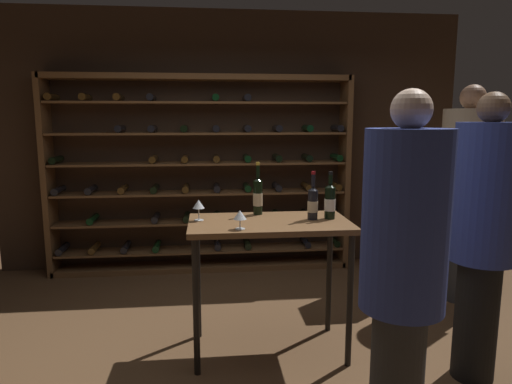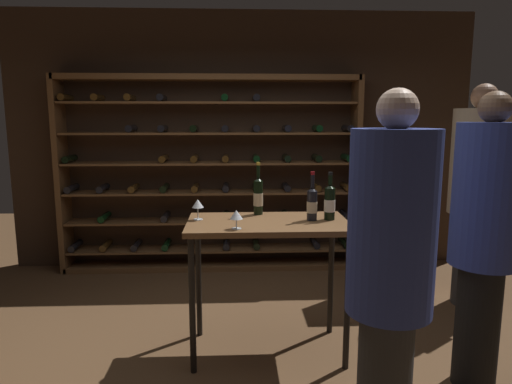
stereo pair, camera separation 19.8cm
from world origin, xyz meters
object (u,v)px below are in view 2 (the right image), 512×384
Objects in this scene: person_bystander_red_print at (477,186)px; display_cabinet at (405,214)px; wine_rack at (211,176)px; person_guest_khaki at (390,266)px; wine_bottle_gold_foil at (258,196)px; wine_glass_stemmed_left at (198,204)px; wine_bottle_red_label at (330,202)px; person_guest_plum_blouse at (485,229)px; wine_glass_stemmed_center at (236,215)px; tasting_table at (268,237)px; wine_bottle_amber_reserve at (312,203)px.

person_bystander_red_print reaches higher than display_cabinet.
wine_rack reaches higher than person_bystander_red_print.
person_guest_khaki reaches higher than wine_bottle_gold_foil.
wine_glass_stemmed_left is (-2.46, -0.71, -0.01)m from person_bystander_red_print.
display_cabinet is (0.95, 2.29, -0.24)m from person_guest_khaki.
wine_bottle_red_label is 2.29× the size of wine_glass_stemmed_left.
wine_glass_stemmed_left is at bearing -124.97° from person_bystander_red_print.
display_cabinet is 1.55m from wine_bottle_red_label.
person_guest_khaki is 1.04m from person_guest_plum_blouse.
wine_rack is at bearing 97.32° from wine_glass_stemmed_center.
wine_rack is at bearing -87.48° from person_guest_khaki.
person_guest_khaki reaches higher than tasting_table.
display_cabinet is 1.65m from wine_bottle_amber_reserve.
wine_bottle_amber_reserve is at bearing -3.59° from wine_glass_stemmed_left.
display_cabinet is 2.20m from wine_glass_stemmed_center.
wine_glass_stemmed_left is at bearing -65.74° from person_guest_khaki.
wine_bottle_amber_reserve is 0.60m from wine_glass_stemmed_center.
wine_glass_stemmed_left is (-0.95, 0.04, -0.02)m from wine_bottle_red_label.
wine_bottle_amber_reserve is at bearing 3.24° from tasting_table.
person_guest_plum_blouse is at bearing -94.65° from display_cabinet.
wine_rack is 8.36× the size of wine_bottle_gold_foil.
person_bystander_red_print is at bearing -24.81° from wine_rack.
tasting_table is at bearing -75.36° from wine_rack.
wine_glass_stemmed_left is at bearing 177.59° from wine_bottle_red_label.
wine_bottle_red_label is (-0.87, 0.52, 0.08)m from person_guest_plum_blouse.
person_bystander_red_print is at bearing 24.69° from wine_glass_stemmed_center.
wine_glass_stemmed_center is at bearing -135.77° from tasting_table.
person_guest_khaki is 1.56m from wine_glass_stemmed_left.
wine_rack reaches higher than wine_bottle_red_label.
wine_rack is 2.07m from wine_bottle_amber_reserve.
person_guest_plum_blouse is at bearing -20.53° from tasting_table.
person_guest_khaki is 5.26× the size of wine_bottle_amber_reserve.
wine_bottle_gold_foil is at bearing 103.56° from tasting_table.
wine_bottle_gold_foil is (-1.37, 0.73, 0.09)m from person_guest_plum_blouse.
wine_glass_stemmed_left is (-0.28, 0.29, 0.02)m from wine_glass_stemmed_center.
person_guest_plum_blouse is 4.70× the size of wine_bottle_gold_foil.
tasting_table is 0.57× the size of person_bystander_red_print.
person_guest_plum_blouse is at bearing -17.18° from wine_glass_stemmed_left.
person_bystander_red_print is at bearing -142.99° from person_guest_khaki.
wine_rack is at bearing 89.93° from wine_glass_stemmed_left.
wine_bottle_gold_foil is at bearing -148.41° from display_cabinet.
display_cabinet is (-0.51, 0.38, -0.33)m from person_bystander_red_print.
person_bystander_red_print is 1.43m from person_guest_plum_blouse.
person_bystander_red_print is at bearing 26.59° from wine_bottle_red_label.
wine_bottle_red_label is 0.55m from wine_bottle_gold_foil.
wine_bottle_red_label is (-1.00, -1.14, 0.34)m from display_cabinet.
person_bystander_red_print is 5.04× the size of wine_bottle_gold_foil.
wine_bottle_red_label is 0.72m from wine_glass_stemmed_center.
wine_bottle_amber_reserve is at bearing -96.81° from person_guest_khaki.
wine_bottle_red_label is at bearing -63.28° from wine_rack.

